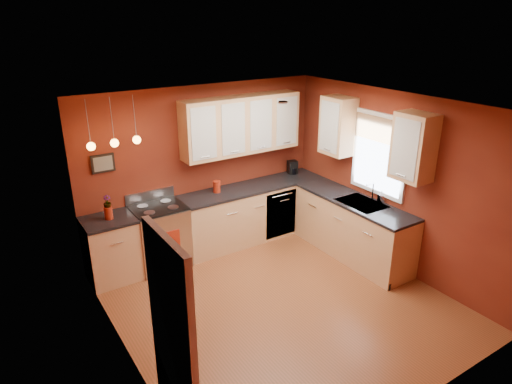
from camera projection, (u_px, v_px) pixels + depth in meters
floor at (280, 302)px, 6.05m from camera, size 4.20×4.20×0.00m
ceiling at (284, 107)px, 5.11m from camera, size 4.00×4.20×0.02m
wall_back at (204, 168)px, 7.22m from camera, size 4.00×0.02×2.60m
wall_front at (425, 296)px, 3.94m from camera, size 4.00×0.02×2.60m
wall_left at (121, 257)px, 4.56m from camera, size 0.02×4.20×2.60m
wall_right at (394, 182)px, 6.60m from camera, size 0.02×4.20×2.60m
base_cabinets_back_left at (112, 250)px, 6.46m from camera, size 0.70×0.60×0.90m
base_cabinets_back_right at (253, 213)px, 7.67m from camera, size 2.54×0.60×0.90m
base_cabinets_right at (352, 229)px, 7.10m from camera, size 0.60×2.10×0.90m
counter_back_left at (108, 220)px, 6.29m from camera, size 0.70×0.62×0.04m
counter_back_right at (253, 187)px, 7.49m from camera, size 2.54×0.62×0.04m
counter_right at (354, 201)px, 6.93m from camera, size 0.62×2.10×0.04m
gas_range at (160, 236)px, 6.82m from camera, size 0.76×0.64×1.11m
dishwasher_front at (281, 214)px, 7.63m from camera, size 0.60×0.02×0.80m
sink at (362, 204)px, 6.82m from camera, size 0.50×0.70×0.33m
window at (379, 152)px, 6.67m from camera, size 0.06×1.02×1.22m
door_left_wall at (174, 347)px, 3.74m from camera, size 0.12×0.82×2.05m
upper_cabinets_back at (241, 125)px, 7.15m from camera, size 2.00×0.35×0.90m
upper_cabinets_right at (373, 136)px, 6.52m from camera, size 0.35×1.95×0.90m
wall_picture at (103, 163)px, 6.29m from camera, size 0.32×0.03×0.26m
pendant_lights at (114, 142)px, 5.95m from camera, size 0.71×0.11×0.66m
red_canister at (217, 187)px, 7.19m from camera, size 0.12×0.12×0.19m
red_vase at (109, 213)px, 6.25m from camera, size 0.11×0.11×0.18m
flowers at (107, 202)px, 6.19m from camera, size 0.11×0.11×0.18m
coffee_maker at (293, 168)px, 8.03m from camera, size 0.19×0.19×0.23m
soap_pump at (381, 197)px, 6.79m from camera, size 0.10×0.11×0.19m
dish_towel at (172, 241)px, 6.57m from camera, size 0.23×0.02×0.32m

